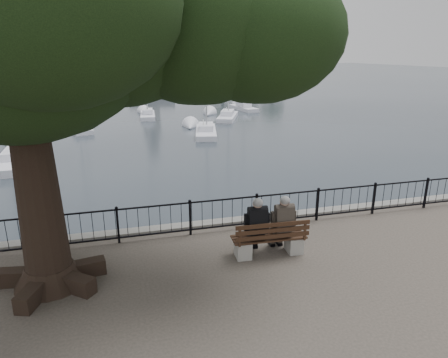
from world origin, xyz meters
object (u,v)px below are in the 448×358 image
object	(u,v)px
person_right	(281,226)
lighthouse	(2,10)
bench	(269,242)
lion_monument	(150,80)
person_left	(255,228)
tree	(59,10)

from	to	relation	value
person_right	lighthouse	bearing A→B (deg)	107.36
bench	lighthouse	xyz separation A→B (m)	(-18.75, 61.22, 10.56)
person_right	lion_monument	distance (m)	49.07
person_left	lion_monument	distance (m)	49.06
person_right	lion_monument	size ratio (longest dim) A/B	0.18
person_left	lion_monument	bearing A→B (deg)	88.13
bench	person_left	xyz separation A→B (m)	(-0.35, 0.13, 0.39)
bench	tree	world-z (taller)	tree
person_right	lion_monument	bearing A→B (deg)	88.95
bench	tree	xyz separation A→B (m)	(-4.45, 0.17, 5.44)
lighthouse	tree	bearing A→B (deg)	-76.82
tree	person_right	bearing A→B (deg)	-0.87
lighthouse	lion_monument	xyz separation A→B (m)	(20.00, -12.07, -9.68)
bench	tree	bearing A→B (deg)	177.86
bench	lighthouse	world-z (taller)	lighthouse
person_right	tree	xyz separation A→B (m)	(-4.81, 0.07, 5.05)
lion_monument	bench	bearing A→B (deg)	-91.46
person_left	tree	xyz separation A→B (m)	(-4.11, 0.04, 5.05)
person_right	bench	bearing A→B (deg)	-165.26
tree	person_left	bearing A→B (deg)	-0.56
tree	lion_monument	bearing A→B (deg)	83.36
bench	lion_monument	world-z (taller)	lion_monument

